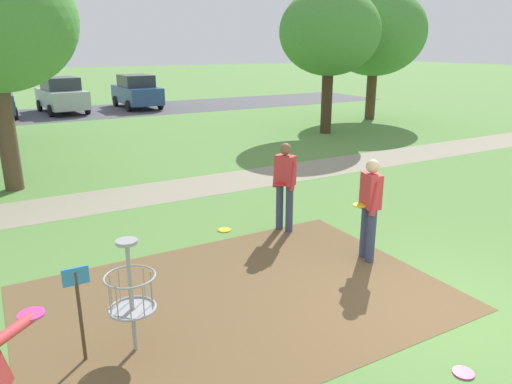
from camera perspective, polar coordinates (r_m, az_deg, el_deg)
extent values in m
plane|color=#5B8942|center=(7.08, 21.78, -13.14)|extent=(160.00, 160.00, 0.00)
cube|color=brown|center=(6.91, -2.11, -12.55)|extent=(5.82, 4.03, 0.01)
cylinder|color=#9E9EA3|center=(5.72, -14.66, -12.22)|extent=(0.05, 0.05, 1.35)
cylinder|color=#9E9EA3|center=(5.42, -15.22, -5.79)|extent=(0.24, 0.24, 0.04)
torus|color=#9E9EA3|center=(5.59, -14.88, -9.76)|extent=(0.58, 0.58, 0.02)
torus|color=#9E9EA3|center=(5.78, -14.57, -13.31)|extent=(0.55, 0.55, 0.03)
cylinder|color=#9E9EA3|center=(5.79, -14.55, -13.48)|extent=(0.48, 0.48, 0.02)
cylinder|color=gray|center=(5.73, -12.39, -11.10)|extent=(0.01, 0.01, 0.40)
cylinder|color=gray|center=(5.84, -13.25, -10.60)|extent=(0.01, 0.01, 0.40)
cylinder|color=gray|center=(5.89, -14.62, -10.46)|extent=(0.01, 0.01, 0.40)
cylinder|color=gray|center=(5.86, -16.02, -10.73)|extent=(0.01, 0.01, 0.40)
cylinder|color=gray|center=(5.77, -16.97, -11.31)|extent=(0.01, 0.01, 0.40)
cylinder|color=gray|center=(5.64, -17.10, -12.01)|extent=(0.01, 0.01, 0.40)
cylinder|color=gray|center=(5.53, -16.30, -12.57)|extent=(0.01, 0.01, 0.40)
cylinder|color=gray|center=(5.47, -14.84, -12.74)|extent=(0.01, 0.01, 0.40)
cylinder|color=gray|center=(5.50, -13.33, -12.44)|extent=(0.01, 0.01, 0.40)
cylinder|color=gray|center=(5.60, -12.40, -11.81)|extent=(0.01, 0.01, 0.40)
cylinder|color=#4C3823|center=(5.78, -20.25, -13.85)|extent=(0.04, 0.04, 1.10)
cube|color=#3384C6|center=(5.55, -20.78, -9.40)|extent=(0.28, 0.03, 0.20)
cylinder|color=#384260|center=(8.00, 13.60, -5.13)|extent=(0.14, 0.14, 0.92)
cylinder|color=#384260|center=(8.18, 12.87, -4.58)|extent=(0.14, 0.14, 0.92)
cube|color=#D1383D|center=(7.84, 13.59, 0.17)|extent=(0.30, 0.40, 0.56)
sphere|color=beige|center=(7.74, 13.80, 3.01)|extent=(0.22, 0.22, 0.22)
cylinder|color=#D1383D|center=(7.70, 14.09, -0.83)|extent=(0.18, 0.13, 0.55)
cylinder|color=#D1383D|center=(8.02, 12.78, -0.03)|extent=(0.18, 0.13, 0.55)
cylinder|color=gold|center=(7.83, 12.32, -1.54)|extent=(0.22, 0.22, 0.02)
cylinder|color=#384260|center=(9.06, 4.00, -2.01)|extent=(0.14, 0.14, 0.92)
cylinder|color=#384260|center=(9.17, 2.84, -1.74)|extent=(0.14, 0.14, 0.92)
cube|color=#D1383D|center=(8.90, 3.50, 2.64)|extent=(0.35, 0.42, 0.56)
sphere|color=brown|center=(8.81, 3.55, 5.16)|extent=(0.22, 0.22, 0.22)
cylinder|color=#D1383D|center=(8.81, 4.46, 1.90)|extent=(0.19, 0.15, 0.55)
cylinder|color=#D1383D|center=(9.01, 2.41, 2.27)|extent=(0.19, 0.15, 0.55)
cylinder|color=red|center=(8.82, 2.84, 0.95)|extent=(0.22, 0.22, 0.02)
cylinder|color=#D1383D|center=(4.27, -27.05, -14.52)|extent=(0.38, 0.55, 0.21)
cylinder|color=#E53D99|center=(4.49, -25.29, -13.08)|extent=(0.22, 0.22, 0.02)
cylinder|color=gold|center=(9.26, -3.78, -4.55)|extent=(0.25, 0.25, 0.02)
cylinder|color=#E53D99|center=(5.99, 23.54, -19.22)|extent=(0.23, 0.23, 0.02)
cylinder|color=#4C3823|center=(23.92, 13.58, 11.18)|extent=(0.47, 0.47, 2.27)
ellipsoid|color=#4C8E3D|center=(23.82, 14.08, 18.05)|extent=(4.63, 4.63, 3.93)
cylinder|color=brown|center=(13.01, -27.59, 5.68)|extent=(0.43, 0.43, 2.54)
cylinder|color=#422D1E|center=(19.63, 8.44, 10.55)|extent=(0.44, 0.44, 2.46)
ellipsoid|color=#4C8E3D|center=(19.51, 8.80, 18.41)|extent=(3.89, 3.89, 3.31)
cube|color=#4C4C51|center=(27.36, -18.97, 9.05)|extent=(36.00, 6.00, 0.01)
cylinder|color=black|center=(28.36, -26.98, 8.99)|extent=(0.20, 0.61, 0.60)
cylinder|color=black|center=(25.77, -26.80, 8.37)|extent=(0.20, 0.61, 0.60)
cube|color=#B2B7BC|center=(27.56, -22.20, 10.33)|extent=(2.19, 4.35, 0.90)
cube|color=#2D333D|center=(27.49, -22.39, 11.92)|extent=(1.78, 2.32, 0.64)
cylinder|color=black|center=(28.69, -24.48, 9.38)|extent=(0.24, 0.61, 0.60)
cylinder|color=black|center=(29.07, -20.97, 9.86)|extent=(0.24, 0.61, 0.60)
cylinder|color=black|center=(26.15, -23.35, 8.90)|extent=(0.24, 0.61, 0.60)
cylinder|color=black|center=(26.57, -19.53, 9.42)|extent=(0.24, 0.61, 0.60)
cube|color=#2D4784|center=(28.39, -14.07, 11.24)|extent=(1.89, 4.24, 0.90)
cube|color=#2D333D|center=(28.33, -14.18, 12.78)|extent=(1.63, 2.22, 0.64)
cylinder|color=black|center=(29.44, -16.46, 10.37)|extent=(0.19, 0.60, 0.60)
cylinder|color=black|center=(29.94, -13.09, 10.72)|extent=(0.19, 0.60, 0.60)
cylinder|color=black|center=(26.94, -15.02, 9.91)|extent=(0.19, 0.60, 0.60)
cylinder|color=black|center=(27.48, -11.37, 10.29)|extent=(0.19, 0.60, 0.60)
cube|color=gray|center=(12.40, -4.50, 1.07)|extent=(40.00, 1.78, 0.00)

